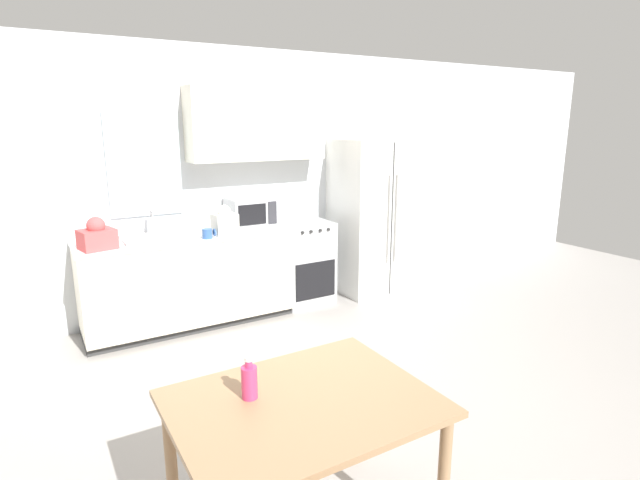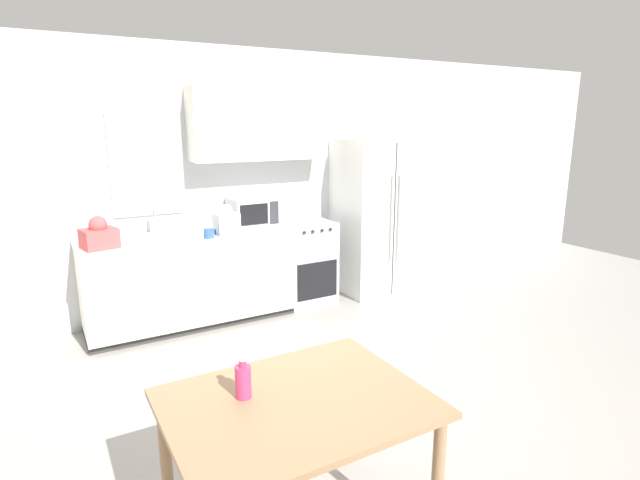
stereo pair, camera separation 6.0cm
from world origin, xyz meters
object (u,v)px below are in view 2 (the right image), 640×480
Objects in this scene: dining_table at (297,421)px; drink_bottle at (243,380)px; oven_range at (304,261)px; microwave at (253,211)px; refrigerator at (376,216)px; coffee_mug at (210,233)px.

drink_bottle is at bearing 143.68° from dining_table.
dining_table is 0.30m from drink_bottle.
drink_bottle is (-1.79, -2.78, 0.38)m from oven_range.
oven_range is 0.83m from microwave.
oven_range reaches higher than dining_table.
refrigerator reaches higher than coffee_mug.
refrigerator is at bearing 48.77° from dining_table.
dining_table is at bearing -99.75° from coffee_mug.
refrigerator is (0.92, -0.05, 0.44)m from oven_range.
drink_bottle reaches higher than dining_table.
refrigerator reaches higher than dining_table.
refrigerator is 2.07m from coffee_mug.
oven_range is at bearing 176.66° from refrigerator.
dining_table is at bearing -118.61° from oven_range.
coffee_mug is (-0.58, -0.36, -0.10)m from microwave.
microwave reaches higher than drink_bottle.
coffee_mug is at bearing 80.25° from dining_table.
oven_range is 0.51× the size of refrigerator.
microwave is at bearing 171.34° from oven_range.
microwave is at bearing 174.64° from refrigerator.
microwave reaches higher than coffee_mug.
coffee_mug is (-2.06, -0.22, 0.07)m from refrigerator.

